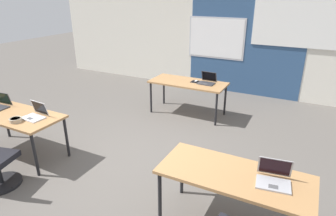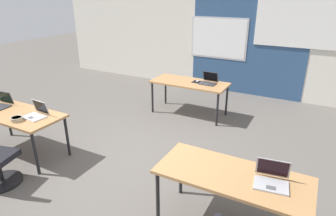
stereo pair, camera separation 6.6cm
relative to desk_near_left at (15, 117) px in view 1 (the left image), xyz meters
name	(u,v)px [view 1 (the left image)]	position (x,y,z in m)	size (l,w,h in m)	color
ground_plane	(131,162)	(1.75, 0.60, -0.66)	(24.00, 24.00, 0.00)	#56514C
back_wall_assembly	(221,36)	(1.78, 4.80, 0.75)	(10.00, 0.27, 2.80)	silver
desk_near_left	(15,117)	(0.00, 0.00, 0.00)	(1.60, 0.70, 0.72)	#A37547
desk_near_right	(234,178)	(3.50, 0.00, 0.00)	(1.60, 0.70, 0.72)	#A37547
desk_far_center	(188,85)	(1.75, 2.80, 0.00)	(1.60, 0.70, 0.72)	#A37547
laptop_near_right_end	(274,178)	(3.88, 0.03, 0.11)	(0.37, 0.33, 0.23)	#9E9EA3
laptop_near_left_inner	(35,114)	(0.42, 0.06, 0.11)	(0.35, 0.30, 0.23)	silver
laptop_far_right	(207,81)	(2.14, 2.89, 0.11)	(0.35, 0.32, 0.23)	#333338
mousepad_far_right	(196,82)	(1.90, 2.88, 0.06)	(0.22, 0.19, 0.00)	black
mouse_far_right	(196,81)	(1.90, 2.88, 0.08)	(0.07, 0.11, 0.03)	silver
snack_bowl	(16,120)	(0.30, -0.19, 0.10)	(0.18, 0.18, 0.06)	tan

